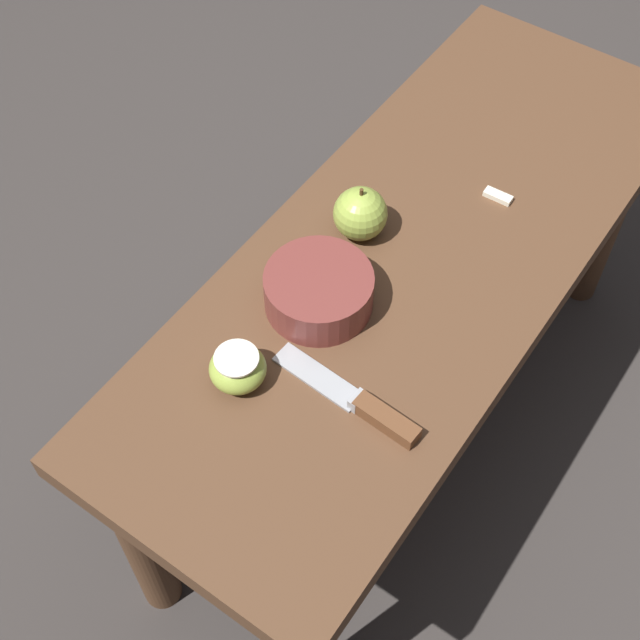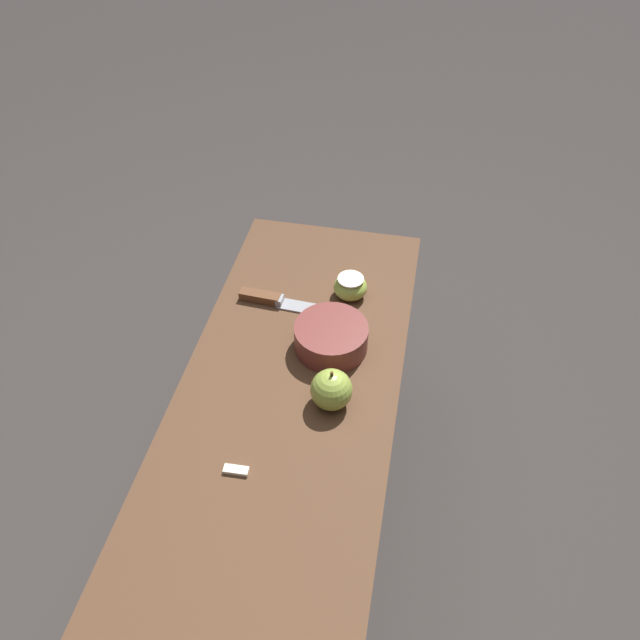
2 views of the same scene
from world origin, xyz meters
The scene contains 7 objects.
ground_plane centered at (0.00, 0.00, 0.00)m, with size 8.00×8.00×0.00m, color #383330.
wooden_bench centered at (0.00, 0.00, 0.40)m, with size 1.07×0.40×0.49m.
knife centered at (-0.25, -0.08, 0.49)m, with size 0.04×0.21×0.02m.
apple_whole centered at (-0.02, 0.08, 0.52)m, with size 0.07×0.07×0.08m.
apple_cut centered at (-0.31, 0.07, 0.51)m, with size 0.07×0.07×0.05m.
apple_slice_near_knife centered at (0.14, -0.04, 0.49)m, with size 0.02×0.04×0.01m.
bowl centered at (-0.16, 0.06, 0.51)m, with size 0.14×0.14×0.05m.
Camera 1 is at (-0.72, -0.34, 1.41)m, focal length 50.00 mm.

